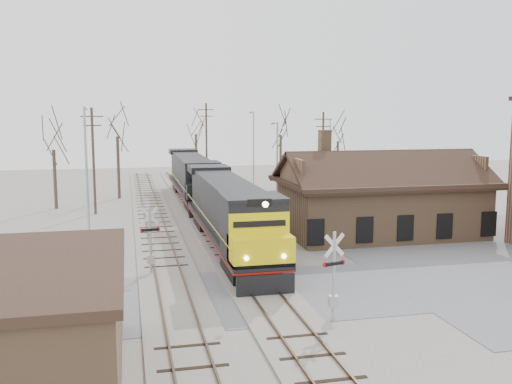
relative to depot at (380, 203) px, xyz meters
The scene contains 20 objects.
ground 17.14m from the depot, 134.97° to the right, with size 140.00×140.00×0.00m, color #9A958B.
road 17.13m from the depot, 134.97° to the right, with size 60.00×9.00×0.03m, color slate.
track_main 12.58m from the depot, 165.97° to the left, with size 3.40×90.00×0.24m.
track_siding 16.92m from the depot, 169.70° to the left, with size 3.40×90.00×0.24m.
depot is the anchor object (origin of this frame).
locomotive_lead 12.22m from the depot, 168.82° to the right, with size 3.23×21.63×4.80m.
locomotive_trailing 22.92m from the depot, 121.54° to the left, with size 3.23×21.63×4.55m.
crossbuck_near 19.13m from the depot, 121.00° to the right, with size 1.14×0.38×4.05m.
crossbuck_far 18.85m from the depot, 157.66° to the right, with size 1.15×0.30×4.02m.
streetlight_a 21.98m from the depot, behind, with size 0.25×2.04×9.63m.
streetlight_b 10.68m from the depot, 123.93° to the left, with size 0.25×2.04×8.38m.
streetlight_c 25.57m from the depot, 99.68° to the left, with size 0.25×2.04×9.34m.
utility_pole_a 25.78m from the depot, 147.13° to the left, with size 2.00×0.24×9.64m.
utility_pole_b 33.11m from the depot, 105.48° to the left, with size 2.00×0.24×10.34m.
utility_pole_c 20.76m from the depot, 82.80° to the left, with size 2.00×0.24×9.27m.
tree_a 31.29m from the depot, 144.94° to the left, with size 3.79×3.79×9.29m.
tree_b 30.81m from the depot, 130.03° to the left, with size 4.45×4.45×10.91m.
tree_c 39.14m from the depot, 104.03° to the left, with size 4.19×4.19×10.27m.
tree_d 28.46m from the depot, 90.40° to the left, with size 4.31×4.31×10.56m.
tree_e 29.46m from the depot, 75.47° to the left, with size 3.74×3.74×9.17m.
Camera 1 is at (-6.59, -27.35, 9.21)m, focal length 40.00 mm.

